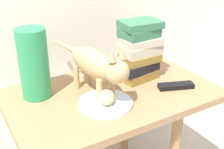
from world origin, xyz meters
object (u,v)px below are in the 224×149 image
at_px(book_stack, 139,51).
at_px(tv_remote, 176,86).
at_px(bread_roll, 107,97).
at_px(cat, 97,65).
at_px(plate, 106,103).
at_px(green_vase, 34,64).
at_px(side_table, 112,107).

bearing_deg(book_stack, tv_remote, -64.41).
distance_m(bread_roll, book_stack, 0.30).
distance_m(cat, book_stack, 0.24).
height_order(plate, green_vase, green_vase).
bearing_deg(green_vase, book_stack, -8.29).
height_order(side_table, plate, plate).
xyz_separation_m(side_table, cat, (-0.06, 0.01, 0.21)).
distance_m(plate, tv_remote, 0.32).
bearing_deg(plate, book_stack, 29.05).
bearing_deg(side_table, cat, 172.65).
bearing_deg(cat, bread_roll, -96.59).
distance_m(book_stack, tv_remote, 0.22).
xyz_separation_m(cat, green_vase, (-0.21, 0.12, 0.01)).
relative_size(side_table, book_stack, 3.26).
relative_size(cat, book_stack, 1.84).
distance_m(cat, tv_remote, 0.36).
distance_m(side_table, tv_remote, 0.28).
distance_m(plate, bread_roll, 0.03).
relative_size(book_stack, green_vase, 0.93).
height_order(side_table, book_stack, book_stack).
relative_size(side_table, tv_remote, 5.62).
bearing_deg(book_stack, plate, -150.95).
bearing_deg(cat, tv_remote, -19.90).
xyz_separation_m(side_table, book_stack, (0.17, 0.06, 0.20)).
bearing_deg(side_table, bread_roll, -130.46).
bearing_deg(bread_roll, book_stack, 31.01).
height_order(side_table, green_vase, green_vase).
distance_m(side_table, book_stack, 0.27).
bearing_deg(plate, tv_remote, -5.53).
xyz_separation_m(plate, book_stack, (0.24, 0.13, 0.12)).
bearing_deg(side_table, green_vase, 155.37).
relative_size(green_vase, tv_remote, 1.85).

